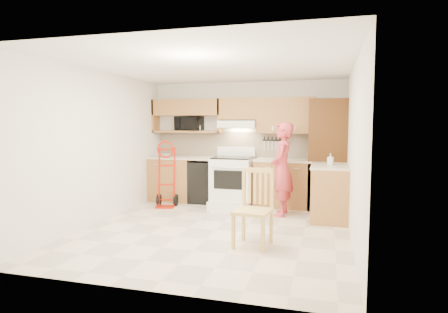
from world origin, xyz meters
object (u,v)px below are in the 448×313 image
at_px(microwave, 189,124).
at_px(dining_chair, 253,208).
at_px(range, 232,177).
at_px(person, 282,169).
at_px(hand_truck, 166,177).

height_order(microwave, dining_chair, microwave).
relative_size(microwave, range, 0.47).
distance_m(microwave, range, 1.54).
bearing_deg(dining_chair, person, 91.85).
height_order(microwave, hand_truck, microwave).
relative_size(range, dining_chair, 1.12).
distance_m(microwave, dining_chair, 3.50).
bearing_deg(microwave, dining_chair, -48.89).
relative_size(range, person, 0.70).
relative_size(hand_truck, dining_chair, 1.13).
bearing_deg(hand_truck, range, 7.02).
xyz_separation_m(microwave, range, (1.04, -0.40, -1.06)).
bearing_deg(hand_truck, person, -11.88).
relative_size(microwave, dining_chair, 0.52).
bearing_deg(range, person, -24.02).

